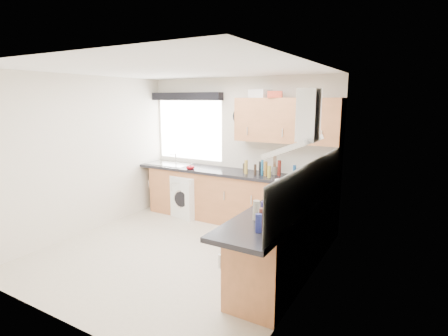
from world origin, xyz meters
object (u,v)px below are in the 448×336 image
Objects in this scene: oven at (289,238)px; washing_machine at (190,196)px; upper_cabinets at (287,120)px; extractor_hood at (301,131)px.

washing_machine is (-2.29, 1.10, -0.04)m from oven.
extractor_hood is at bearing -63.87° from upper_cabinets.
extractor_hood is at bearing -12.32° from washing_machine.
upper_cabinets reaches higher than extractor_hood.
oven is 2.55m from washing_machine.
extractor_hood is 2.98m from washing_machine.
oven is 1.12× the size of washing_machine.
upper_cabinets is at bearing 116.13° from extractor_hood.
washing_machine is (-1.74, -0.23, -1.42)m from upper_cabinets.
upper_cabinets is (-0.55, 1.32, 1.38)m from oven.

